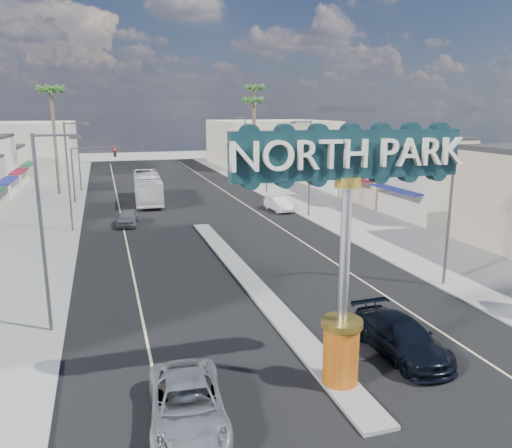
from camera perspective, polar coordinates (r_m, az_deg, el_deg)
ground at (r=44.83m, az=-6.57°, el=0.03°), size 160.00×160.00×0.00m
road at (r=44.83m, az=-6.57°, el=0.03°), size 20.00×120.00×0.01m
median_island at (r=29.80m, az=-0.83°, el=-6.42°), size 1.30×30.00×0.16m
sidewalk_left at (r=44.55m, az=-24.56°, el=-1.08°), size 8.00×120.00×0.12m
sidewalk_right at (r=49.24m, az=9.65°, el=1.16°), size 8.00×120.00×0.12m
storefront_row_right at (r=64.80m, az=12.55°, el=6.48°), size 12.00×42.00×6.00m
backdrop_far_left at (r=89.33m, az=-26.42°, el=7.79°), size 20.00×20.00×8.00m
backdrop_far_right at (r=93.12m, az=1.67°, el=9.28°), size 20.00×20.00×8.00m
gateway_sign at (r=17.39m, az=10.27°, el=-0.68°), size 8.20×1.50×9.15m
traffic_signal_left at (r=57.30m, az=-18.46°, el=6.59°), size 5.09×0.45×6.00m
traffic_signal_right at (r=59.76m, az=-0.45°, el=7.49°), size 5.09×0.45×6.00m
streetlight_l_near at (r=23.66m, az=-22.96°, el=-0.03°), size 2.03×0.22×9.00m
streetlight_l_mid at (r=43.36m, az=-20.49°, el=5.65°), size 2.03×0.22×9.00m
streetlight_l_far at (r=65.24m, az=-19.50°, el=7.92°), size 2.03×0.22×9.00m
streetlight_r_near at (r=29.78m, az=21.11°, el=2.62°), size 2.03×0.22×9.00m
streetlight_r_mid at (r=46.98m, az=5.96°, el=6.90°), size 2.03×0.22×9.00m
streetlight_r_far at (r=67.70m, az=-1.39°, el=8.80°), size 2.03×0.22×9.00m
palm_left_far at (r=63.23m, az=-22.39°, el=13.40°), size 2.60×2.60×13.10m
palm_right_mid at (r=72.08m, az=-0.28°, el=13.46°), size 2.60×2.60×12.10m
palm_right_far at (r=78.44m, az=-0.14°, el=14.72°), size 2.60×2.60×14.10m
suv_left at (r=17.19m, az=-7.86°, el=-19.71°), size 2.84×5.39×1.45m
suv_right at (r=21.99m, az=16.26°, el=-12.31°), size 2.34×5.37×1.54m
car_parked_left at (r=45.27m, az=-14.48°, el=0.74°), size 2.21×4.34×1.41m
car_parked_right at (r=50.21m, az=2.58°, el=2.31°), size 1.87×4.36×1.40m
city_bus at (r=56.17m, az=-12.28°, el=4.10°), size 3.25×11.67×3.22m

